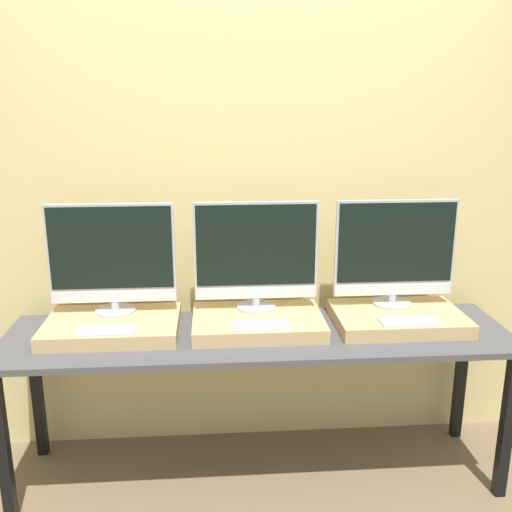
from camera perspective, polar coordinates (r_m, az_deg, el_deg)
wall_back at (r=2.95m, az=-0.34°, el=4.86°), size 8.00×0.04×2.60m
workbench at (r=2.76m, az=0.25°, el=-8.99°), size 2.40×0.63×0.77m
wooden_riser_left at (r=2.80m, az=-14.17°, el=-6.84°), size 0.62×0.43×0.07m
monitor_left at (r=2.80m, az=-14.22°, el=-0.11°), size 0.60×0.19×0.53m
keyboard_left at (r=2.65m, az=-14.75°, el=-7.21°), size 0.26×0.12×0.01m
wooden_riser_center at (r=2.76m, az=0.17°, el=-6.63°), size 0.62×0.43×0.07m
monitor_center at (r=2.77m, az=0.00°, el=0.17°), size 0.60×0.19×0.53m
keyboard_center at (r=2.61m, az=0.43°, el=-7.01°), size 0.26×0.12×0.01m
wooden_riser_right at (r=2.90m, az=13.99°, el=-6.05°), size 0.62×0.43×0.07m
monitor_right at (r=2.90m, az=13.73°, el=0.44°), size 0.60×0.19×0.53m
keyboard_right at (r=2.75m, az=15.00°, el=-6.35°), size 0.26×0.12×0.01m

